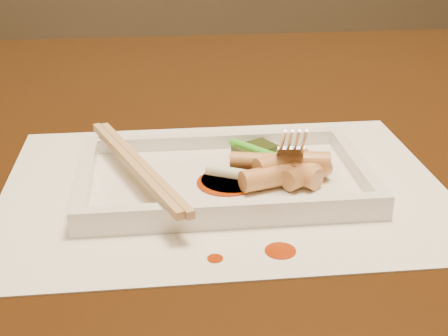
{
  "coord_description": "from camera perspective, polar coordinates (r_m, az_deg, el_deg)",
  "views": [
    {
      "loc": [
        -0.12,
        -0.68,
        1.01
      ],
      "look_at": [
        -0.06,
        -0.17,
        0.77
      ],
      "focal_mm": 50.0,
      "sensor_mm": 36.0,
      "label": 1
    }
  ],
  "objects": [
    {
      "name": "rice_cake_5",
      "position": [
        0.56,
        7.59,
        0.56
      ],
      "size": [
        0.04,
        0.03,
        0.02
      ],
      "primitive_type": "cylinder",
      "rotation": [
        1.57,
        0.0,
        1.42
      ],
      "color": "tan",
      "rests_on": "plate_base"
    },
    {
      "name": "sauce_blob_2",
      "position": [
        0.56,
        0.05,
        -1.18
      ],
      "size": [
        0.04,
        0.04,
        0.0
      ],
      "primitive_type": "cylinder",
      "color": "#992904",
      "rests_on": "plate_base"
    },
    {
      "name": "veg_piece",
      "position": [
        0.6,
        2.88,
        1.52
      ],
      "size": [
        0.05,
        0.04,
        0.01
      ],
      "primitive_type": "cube",
      "rotation": [
        0.0,
        0.0,
        0.51
      ],
      "color": "black",
      "rests_on": "plate_base"
    },
    {
      "name": "sauce_blob_1",
      "position": [
        0.56,
        0.26,
        -1.34
      ],
      "size": [
        0.05,
        0.05,
        0.0
      ],
      "primitive_type": "cylinder",
      "color": "#992904",
      "rests_on": "plate_base"
    },
    {
      "name": "chopstick_b",
      "position": [
        0.56,
        -7.58,
        0.35
      ],
      "size": [
        0.08,
        0.2,
        0.01
      ],
      "primitive_type": "cube",
      "rotation": [
        0.0,
        0.0,
        0.37
      ],
      "color": "tan",
      "rests_on": "plate_rim_near"
    },
    {
      "name": "rice_cake_1",
      "position": [
        0.55,
        4.1,
        -0.84
      ],
      "size": [
        0.05,
        0.03,
        0.02
      ],
      "primitive_type": "cylinder",
      "rotation": [
        1.57,
        0.0,
        1.87
      ],
      "color": "tan",
      "rests_on": "plate_base"
    },
    {
      "name": "plate_rim_right",
      "position": [
        0.59,
        12.06,
        0.3
      ],
      "size": [
        0.01,
        0.14,
        0.01
      ],
      "primitive_type": "cube",
      "color": "white",
      "rests_on": "plate_base"
    },
    {
      "name": "plate_rim_far",
      "position": [
        0.63,
        -0.75,
        2.55
      ],
      "size": [
        0.26,
        0.01,
        0.01
      ],
      "primitive_type": "cube",
      "color": "white",
      "rests_on": "plate_base"
    },
    {
      "name": "plate_base",
      "position": [
        0.57,
        -0.0,
        -1.28
      ],
      "size": [
        0.26,
        0.16,
        0.01
      ],
      "primitive_type": "cube",
      "color": "white",
      "rests_on": "placemat"
    },
    {
      "name": "plate_rim_near",
      "position": [
        0.5,
        0.95,
        -3.85
      ],
      "size": [
        0.26,
        0.01,
        0.01
      ],
      "primitive_type": "cube",
      "color": "white",
      "rests_on": "plate_base"
    },
    {
      "name": "sauce_blob_0",
      "position": [
        0.56,
        0.67,
        -1.11
      ],
      "size": [
        0.05,
        0.05,
        0.0
      ],
      "primitive_type": "cylinder",
      "color": "#992904",
      "rests_on": "plate_base"
    },
    {
      "name": "rice_cake_2",
      "position": [
        0.56,
        5.03,
        0.36
      ],
      "size": [
        0.05,
        0.03,
        0.02
      ],
      "primitive_type": "cylinder",
      "rotation": [
        1.57,
        0.0,
        1.94
      ],
      "color": "tan",
      "rests_on": "plate_base"
    },
    {
      "name": "scallion_green",
      "position": [
        0.59,
        3.87,
        1.27
      ],
      "size": [
        0.06,
        0.07,
        0.01
      ],
      "primitive_type": "cylinder",
      "rotation": [
        1.57,
        0.0,
        0.72
      ],
      "color": "green",
      "rests_on": "plate_base"
    },
    {
      "name": "table",
      "position": [
        0.78,
        2.91,
        -2.63
      ],
      "size": [
        1.4,
        0.9,
        0.75
      ],
      "color": "black",
      "rests_on": "ground"
    },
    {
      "name": "rice_cake_6",
      "position": [
        0.57,
        6.63,
        0.31
      ],
      "size": [
        0.03,
        0.05,
        0.02
      ],
      "primitive_type": "cylinder",
      "rotation": [
        1.57,
        0.0,
        2.79
      ],
      "color": "tan",
      "rests_on": "plate_base"
    },
    {
      "name": "fork",
      "position": [
        0.57,
        6.88,
        6.96
      ],
      "size": [
        0.09,
        0.1,
        0.14
      ],
      "primitive_type": null,
      "color": "silver",
      "rests_on": "plate_base"
    },
    {
      "name": "rice_cake_3",
      "position": [
        0.56,
        7.58,
        -0.52
      ],
      "size": [
        0.05,
        0.04,
        0.02
      ],
      "primitive_type": "cylinder",
      "rotation": [
        1.57,
        0.0,
        2.17
      ],
      "color": "tan",
      "rests_on": "plate_base"
    },
    {
      "name": "sauce_splatter_b",
      "position": [
        0.47,
        -0.82,
        -8.27
      ],
      "size": [
        0.01,
        0.01,
        0.0
      ],
      "primitive_type": "cylinder",
      "color": "#992904",
      "rests_on": "placemat"
    },
    {
      "name": "scallion_white",
      "position": [
        0.55,
        0.37,
        -0.41
      ],
      "size": [
        0.04,
        0.03,
        0.01
      ],
      "primitive_type": "cylinder",
      "rotation": [
        1.57,
        0.0,
        1.11
      ],
      "color": "#EAEACC",
      "rests_on": "plate_base"
    },
    {
      "name": "plate_rim_left",
      "position": [
        0.57,
        -12.59,
        -0.86
      ],
      "size": [
        0.01,
        0.14,
        0.01
      ],
      "primitive_type": "cube",
      "color": "white",
      "rests_on": "plate_base"
    },
    {
      "name": "placemat",
      "position": [
        0.57,
        -0.0,
        -1.71
      ],
      "size": [
        0.4,
        0.3,
        0.0
      ],
      "primitive_type": "cube",
      "color": "white",
      "rests_on": "table"
    },
    {
      "name": "rice_cake_4",
      "position": [
        0.56,
        6.57,
        -0.38
      ],
      "size": [
        0.05,
        0.05,
        0.02
      ],
      "primitive_type": "cylinder",
      "rotation": [
        1.57,
        0.0,
        0.71
      ],
      "color": "tan",
      "rests_on": "plate_base"
    },
    {
      "name": "sauce_splatter_a",
      "position": [
        0.48,
        5.18,
        -7.54
      ],
      "size": [
        0.02,
        0.02,
        0.0
      ],
      "primitive_type": "cylinder",
      "color": "#992904",
      "rests_on": "placemat"
    },
    {
      "name": "chopstick_a",
      "position": [
        0.56,
        -8.4,
        0.31
      ],
      "size": [
        0.08,
        0.2,
        0.01
      ],
      "primitive_type": "cube",
      "rotation": [
        0.0,
        0.0,
        0.37
      ],
      "color": "tan",
      "rests_on": "plate_rim_near"
    },
    {
      "name": "rice_cake_0",
      "position": [
        0.58,
        3.0,
        0.61
      ],
      "size": [
        0.05,
        0.03,
        0.02
      ],
      "primitive_type": "cylinder",
      "rotation": [
        1.57,
        0.0,
        1.36
      ],
      "color": "tan",
      "rests_on": "plate_base"
    }
  ]
}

